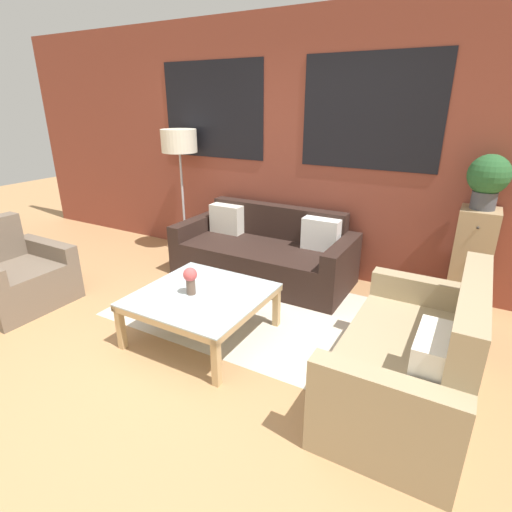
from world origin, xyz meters
TOP-DOWN VIEW (x-y plane):
  - ground_plane at (0.00, 0.00)m, footprint 16.00×16.00m
  - wall_back_brick at (0.00, 2.44)m, footprint 8.40×0.09m
  - rug at (0.16, 1.19)m, footprint 2.24×1.64m
  - couch_dark at (0.02, 1.95)m, footprint 1.99×0.88m
  - settee_vintage at (1.84, 0.61)m, footprint 0.80×1.49m
  - armchair_corner at (-1.81, 0.16)m, footprint 0.80×0.85m
  - coffee_table at (0.16, 0.58)m, footprint 1.02×1.02m
  - floor_lamp at (-1.27, 2.13)m, footprint 0.44×0.44m
  - drawer_cabinet at (2.07, 2.19)m, footprint 0.33×0.36m
  - potted_plant at (2.07, 2.19)m, footprint 0.35×0.35m
  - flower_vase at (0.09, 0.53)m, footprint 0.12×0.12m

SIDE VIEW (x-z plane):
  - ground_plane at x=0.00m, z-range 0.00..0.00m
  - rug at x=0.16m, z-range 0.00..0.00m
  - armchair_corner at x=-1.81m, z-range -0.14..0.70m
  - couch_dark at x=0.02m, z-range -0.11..0.67m
  - settee_vintage at x=1.84m, z-range -0.15..0.77m
  - coffee_table at x=0.16m, z-range 0.15..0.56m
  - drawer_cabinet at x=2.07m, z-range 0.00..1.01m
  - flower_vase at x=0.09m, z-range 0.43..0.66m
  - potted_plant at x=2.07m, z-range 1.05..1.52m
  - floor_lamp at x=-1.27m, z-range 0.60..2.19m
  - wall_back_brick at x=0.00m, z-range 0.01..2.81m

